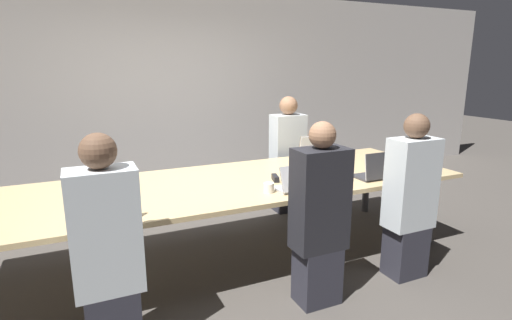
{
  "coord_description": "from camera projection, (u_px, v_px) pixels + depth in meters",
  "views": [
    {
      "loc": [
        -1.15,
        -3.26,
        1.79
      ],
      "look_at": [
        0.38,
        0.1,
        0.91
      ],
      "focal_mm": 28.0,
      "sensor_mm": 36.0,
      "label": 1
    }
  ],
  "objects": [
    {
      "name": "laptop_far_right",
      "position": [
        315.0,
        152.0,
        4.51
      ],
      "size": [
        0.35,
        0.25,
        0.26
      ],
      "color": "gray",
      "rests_on": "conference_table"
    },
    {
      "name": "person_near_midright",
      "position": [
        319.0,
        219.0,
        2.96
      ],
      "size": [
        0.4,
        0.24,
        1.41
      ],
      "rotation": [
        0.0,
        0.0,
        3.14
      ],
      "color": "#2D2D38",
      "rests_on": "ground_plane"
    },
    {
      "name": "person_near_left",
      "position": [
        107.0,
        253.0,
        2.39
      ],
      "size": [
        0.4,
        0.24,
        1.42
      ],
      "rotation": [
        0.0,
        0.0,
        3.14
      ],
      "color": "#2D2D38",
      "rests_on": "ground_plane"
    },
    {
      "name": "ground_plane",
      "position": [
        224.0,
        260.0,
        3.76
      ],
      "size": [
        24.0,
        24.0,
        0.0
      ],
      "primitive_type": "plane",
      "color": "#4C4742"
    },
    {
      "name": "cup_near_right",
      "position": [
        394.0,
        170.0,
        3.86
      ],
      "size": [
        0.08,
        0.08,
        0.08
      ],
      "color": "brown",
      "rests_on": "conference_table"
    },
    {
      "name": "curtain_wall",
      "position": [
        164.0,
        94.0,
        5.52
      ],
      "size": [
        12.0,
        0.06,
        2.8
      ],
      "color": "#BCB7B2",
      "rests_on": "ground_plane"
    },
    {
      "name": "laptop_near_left",
      "position": [
        106.0,
        211.0,
        2.68
      ],
      "size": [
        0.31,
        0.25,
        0.26
      ],
      "rotation": [
        0.0,
        0.0,
        3.14
      ],
      "color": "#B7B7BC",
      "rests_on": "conference_table"
    },
    {
      "name": "cup_near_midright",
      "position": [
        269.0,
        188.0,
        3.3
      ],
      "size": [
        0.09,
        0.09,
        0.08
      ],
      "color": "white",
      "rests_on": "conference_table"
    },
    {
      "name": "person_far_right",
      "position": [
        288.0,
        156.0,
        4.91
      ],
      "size": [
        0.4,
        0.24,
        1.43
      ],
      "color": "#2D2D38",
      "rests_on": "ground_plane"
    },
    {
      "name": "laptop_near_midright",
      "position": [
        297.0,
        183.0,
        3.35
      ],
      "size": [
        0.33,
        0.22,
        0.22
      ],
      "rotation": [
        0.0,
        0.0,
        3.14
      ],
      "color": "#B7B7BC",
      "rests_on": "conference_table"
    },
    {
      "name": "notebook",
      "position": [
        315.0,
        176.0,
        3.77
      ],
      "size": [
        0.19,
        0.17,
        0.02
      ],
      "rotation": [
        0.0,
        0.0,
        0.3
      ],
      "color": "#232328",
      "rests_on": "conference_table"
    },
    {
      "name": "conference_table",
      "position": [
        222.0,
        188.0,
        3.6
      ],
      "size": [
        4.51,
        1.36,
        0.76
      ],
      "color": "#D6B77F",
      "rests_on": "ground_plane"
    },
    {
      "name": "stapler",
      "position": [
        275.0,
        178.0,
        3.64
      ],
      "size": [
        0.08,
        0.16,
        0.05
      ],
      "rotation": [
        0.0,
        0.0,
        -0.27
      ],
      "color": "black",
      "rests_on": "conference_table"
    },
    {
      "name": "person_near_right",
      "position": [
        410.0,
        200.0,
        3.35
      ],
      "size": [
        0.4,
        0.24,
        1.42
      ],
      "rotation": [
        0.0,
        0.0,
        3.14
      ],
      "color": "#2D2D38",
      "rests_on": "ground_plane"
    },
    {
      "name": "laptop_near_right",
      "position": [
        377.0,
        171.0,
        3.69
      ],
      "size": [
        0.35,
        0.25,
        0.26
      ],
      "rotation": [
        0.0,
        0.0,
        3.14
      ],
      "color": "#333338",
      "rests_on": "conference_table"
    },
    {
      "name": "cup_far_right",
      "position": [
        340.0,
        154.0,
        4.55
      ],
      "size": [
        0.09,
        0.09,
        0.09
      ],
      "color": "red",
      "rests_on": "conference_table"
    }
  ]
}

